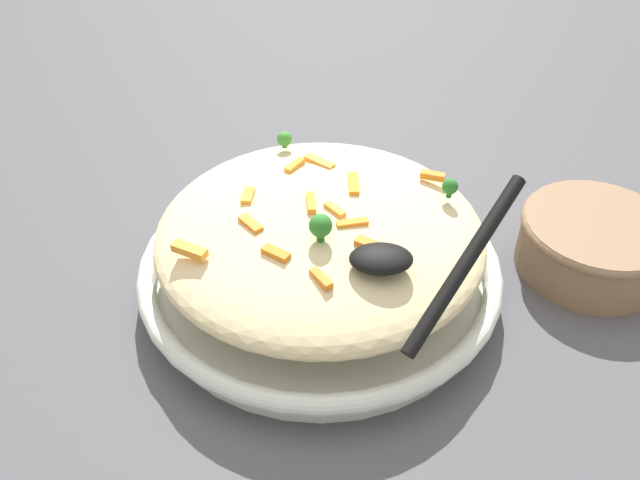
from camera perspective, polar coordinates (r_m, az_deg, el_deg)
ground_plane at (r=0.71m, az=0.00°, el=-4.07°), size 2.40×2.40×0.00m
serving_bowl at (r=0.70m, az=0.00°, el=-2.66°), size 0.38×0.38×0.04m
pasta_mound at (r=0.66m, az=0.00°, el=0.61°), size 0.33×0.33×0.07m
carrot_piece_0 at (r=0.67m, az=2.91°, el=4.78°), size 0.01×0.04×0.01m
carrot_piece_1 at (r=0.63m, az=1.28°, el=2.59°), size 0.02×0.02×0.01m
carrot_piece_2 at (r=0.63m, az=-5.99°, el=1.33°), size 0.03×0.03×0.01m
carrot_piece_3 at (r=0.64m, az=-0.77°, el=3.10°), size 0.01×0.03×0.01m
carrot_piece_4 at (r=0.70m, az=-2.20°, el=6.43°), size 0.02×0.03×0.01m
carrot_piece_5 at (r=0.62m, az=2.79°, el=1.42°), size 0.03×0.01×0.01m
carrot_piece_6 at (r=0.61m, az=-11.18°, el=-0.87°), size 0.04×0.02×0.01m
carrot_piece_7 at (r=0.60m, az=4.17°, el=-0.41°), size 0.03×0.02×0.01m
carrot_piece_8 at (r=0.57m, az=0.54°, el=-3.36°), size 0.02×0.03×0.01m
carrot_piece_9 at (r=0.59m, az=-3.82°, el=-1.13°), size 0.03×0.02×0.01m
carrot_piece_10 at (r=0.71m, az=-0.38°, el=6.69°), size 0.03×0.03×0.01m
carrot_piece_11 at (r=0.70m, az=9.68°, el=5.48°), size 0.03×0.02×0.01m
carrot_piece_12 at (r=0.66m, az=-6.23°, el=3.74°), size 0.01×0.03×0.01m
broccoli_floret_0 at (r=0.59m, az=0.44°, el=1.21°), size 0.02×0.02×0.03m
broccoli_floret_1 at (r=0.67m, az=11.13°, el=4.51°), size 0.02×0.02×0.02m
broccoli_floret_2 at (r=0.74m, az=-3.08°, el=8.67°), size 0.02×0.02×0.02m
serving_spoon at (r=0.56m, az=7.83°, el=-1.76°), size 0.14×0.13×0.09m
companion_bowl at (r=0.77m, az=22.49°, el=-0.13°), size 0.16×0.16×0.06m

